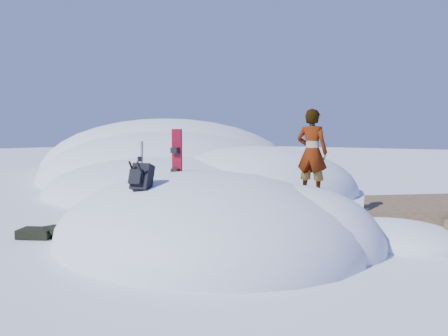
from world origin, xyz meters
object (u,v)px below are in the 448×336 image
Objects in this scene: snowboard_red at (177,163)px; person at (312,152)px; backpack at (141,177)px; snowboard_dark at (141,170)px.

person reaches higher than snowboard_red.
backpack is 0.34× the size of person.
snowboard_dark is at bearing -160.43° from snowboard_red.
snowboard_dark is 3.87m from person.
snowboard_red is 2.62× the size of backpack.
person is at bearing 31.09° from backpack.
snowboard_dark is at bearing 119.25° from backpack.
snowboard_red is 1.56m from backpack.
snowboard_red is 1.17× the size of snowboard_dark.
snowboard_red is 0.91m from snowboard_dark.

